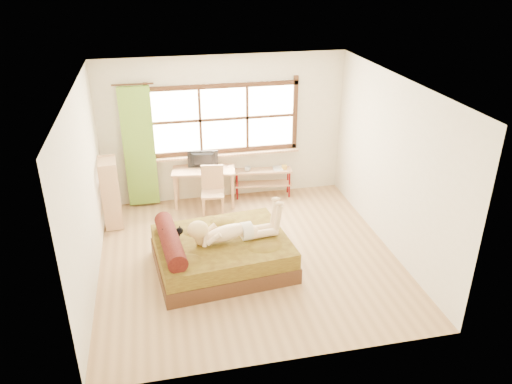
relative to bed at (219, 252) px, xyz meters
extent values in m
plane|color=#9E754C|center=(0.48, 0.20, -0.26)|extent=(4.50, 4.50, 0.00)
plane|color=white|center=(0.48, 0.20, 2.44)|extent=(4.50, 4.50, 0.00)
plane|color=silver|center=(0.48, 2.45, 1.09)|extent=(4.50, 0.00, 4.50)
plane|color=silver|center=(0.48, -2.05, 1.09)|extent=(4.50, 0.00, 4.50)
plane|color=silver|center=(-1.77, 0.20, 1.09)|extent=(0.00, 4.50, 4.50)
plane|color=silver|center=(2.73, 0.20, 1.09)|extent=(0.00, 4.50, 4.50)
cube|color=#FFEDBF|center=(0.48, 2.44, 1.29)|extent=(2.60, 0.01, 1.30)
cube|color=tan|center=(0.48, 2.37, 0.62)|extent=(2.80, 0.16, 0.04)
cube|color=olive|center=(-1.07, 2.33, 0.89)|extent=(0.55, 0.10, 2.20)
cube|color=#341A0F|center=(0.05, 0.01, -0.14)|extent=(2.08, 1.74, 0.24)
cube|color=#39250C|center=(0.05, 0.01, 0.10)|extent=(2.04, 1.70, 0.24)
cylinder|color=black|center=(-0.70, -0.07, 0.34)|extent=(0.41, 1.33, 0.27)
cube|color=tan|center=(0.03, 2.15, 0.43)|extent=(1.20, 0.68, 0.04)
cube|color=tan|center=(-0.51, 2.02, 0.08)|extent=(0.05, 0.05, 0.68)
cube|color=tan|center=(0.52, 1.87, 0.08)|extent=(0.05, 0.05, 0.68)
cube|color=tan|center=(-0.45, 2.43, 0.08)|extent=(0.05, 0.05, 0.68)
cube|color=tan|center=(0.58, 2.28, 0.08)|extent=(0.05, 0.05, 0.68)
imported|color=black|center=(0.03, 2.20, 0.61)|extent=(0.56, 0.15, 0.32)
cube|color=tan|center=(0.13, 1.70, 0.15)|extent=(0.45, 0.45, 0.04)
cube|color=tan|center=(0.16, 1.88, 0.40)|extent=(0.40, 0.09, 0.45)
cube|color=tan|center=(-0.06, 1.55, -0.06)|extent=(0.04, 0.04, 0.40)
cube|color=tan|center=(0.28, 1.50, -0.06)|extent=(0.04, 0.04, 0.40)
cube|color=tan|center=(-0.01, 1.89, -0.06)|extent=(0.04, 0.04, 0.40)
cube|color=tan|center=(0.33, 1.84, -0.06)|extent=(0.04, 0.04, 0.40)
cube|color=tan|center=(1.17, 2.27, 0.27)|extent=(1.12, 0.40, 0.04)
cube|color=tan|center=(1.17, 2.27, -0.01)|extent=(1.12, 0.40, 0.03)
cylinder|color=maroon|center=(0.66, 2.22, 0.01)|extent=(0.03, 0.03, 0.55)
cylinder|color=maroon|center=(1.66, 2.10, 0.01)|extent=(0.03, 0.03, 0.55)
cylinder|color=maroon|center=(0.69, 2.43, 0.01)|extent=(0.03, 0.03, 0.55)
cylinder|color=maroon|center=(1.69, 2.32, 0.01)|extent=(0.03, 0.03, 0.55)
cube|color=gold|center=(1.58, 2.22, 0.32)|extent=(0.10, 0.10, 0.07)
imported|color=gray|center=(0.87, 2.27, 0.33)|extent=(0.13, 0.13, 0.09)
imported|color=gray|center=(1.37, 2.27, 0.30)|extent=(0.21, 0.27, 0.02)
cube|color=tan|center=(-1.60, 1.71, -0.21)|extent=(0.32, 0.51, 0.03)
cube|color=tan|center=(-1.60, 1.71, 0.16)|extent=(0.32, 0.51, 0.03)
cube|color=tan|center=(-1.60, 1.71, 0.53)|extent=(0.32, 0.51, 0.03)
cube|color=tan|center=(-1.60, 1.71, 0.90)|extent=(0.32, 0.51, 0.03)
cube|color=tan|center=(-1.59, 1.46, 0.34)|extent=(0.29, 0.05, 1.19)
cube|color=tan|center=(-1.62, 1.95, 0.34)|extent=(0.29, 0.05, 1.19)
camera|label=1|loc=(-0.77, -6.26, 4.01)|focal=35.00mm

